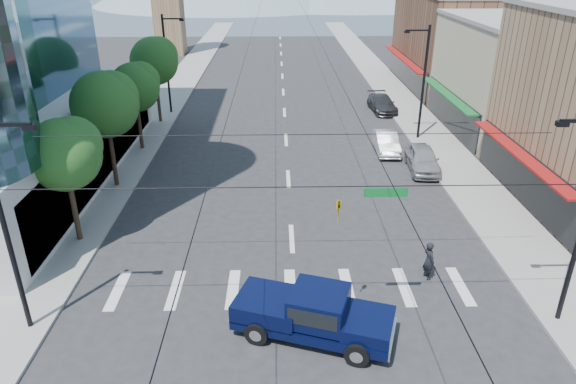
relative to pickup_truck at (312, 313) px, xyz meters
name	(u,v)px	position (x,y,z in m)	size (l,w,h in m)	color
ground	(296,309)	(-0.58, 1.67, -1.11)	(160.00, 160.00, 0.00)	#28282B
sidewalk_left	(177,88)	(-12.58, 41.67, -1.03)	(4.00, 120.00, 0.15)	gray
sidewalk_right	(388,87)	(11.42, 41.67, -1.03)	(4.00, 120.00, 0.15)	gray
shop_mid	(528,78)	(19.42, 25.67, 3.39)	(12.00, 14.00, 9.00)	tan
shop_far	(464,42)	(19.42, 41.67, 3.89)	(12.00, 18.00, 10.00)	brown
tree_near	(67,152)	(-11.65, 7.77, 3.88)	(3.65, 3.64, 6.71)	black
tree_midnear	(107,102)	(-11.65, 14.77, 4.48)	(4.09, 4.09, 7.52)	black
tree_midfar	(137,85)	(-11.65, 21.77, 3.88)	(3.65, 3.64, 6.71)	black
tree_far	(156,59)	(-11.65, 28.77, 4.48)	(4.09, 4.09, 7.52)	black
signal_rig	(303,225)	(-0.39, 0.67, 3.54)	(21.80, 0.20, 9.00)	black
lamp_pole_nw	(168,61)	(-11.25, 31.67, 3.83)	(2.00, 0.25, 9.00)	black
lamp_pole_ne	(422,79)	(10.09, 23.67, 3.83)	(2.00, 0.25, 9.00)	black
pickup_truck	(312,313)	(0.00, 0.00, 0.00)	(6.65, 4.08, 2.13)	black
pedestrian	(429,260)	(5.66, 3.90, -0.17)	(0.69, 0.45, 1.88)	black
parked_car_near	(423,159)	(8.82, 17.02, -0.27)	(1.99, 4.93, 1.68)	#A7A8AC
parked_car_mid	(386,142)	(7.02, 20.77, -0.35)	(1.60, 4.60, 1.51)	silver
parked_car_far	(382,104)	(8.82, 31.89, -0.36)	(2.11, 5.19, 1.51)	#333336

